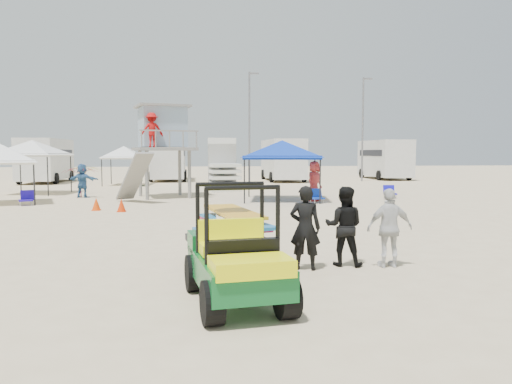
{
  "coord_description": "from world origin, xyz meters",
  "views": [
    {
      "loc": [
        -1.0,
        -9.04,
        2.27
      ],
      "look_at": [
        0.5,
        3.0,
        1.3
      ],
      "focal_mm": 35.0,
      "sensor_mm": 36.0,
      "label": 1
    }
  ],
  "objects": [
    {
      "name": "beach_chair_c",
      "position": [
        8.6,
        14.51,
        0.31
      ],
      "size": [
        0.6,
        0.65,
        0.64
      ],
      "color": "#1310B1",
      "rests_on": "ground"
    },
    {
      "name": "canopy_blue",
      "position": [
        3.12,
        14.14,
        2.68
      ],
      "size": [
        4.02,
        4.02,
        3.23
      ],
      "color": "black",
      "rests_on": "ground"
    },
    {
      "name": "canopy_white_b",
      "position": [
        -9.68,
        19.34,
        2.77
      ],
      "size": [
        3.55,
        3.55,
        3.32
      ],
      "color": "black",
      "rests_on": "ground"
    },
    {
      "name": "rv_mid_left",
      "position": [
        -3.0,
        31.49,
        1.8
      ],
      "size": [
        2.65,
        6.5,
        3.25
      ],
      "color": "silver",
      "rests_on": "ground"
    },
    {
      "name": "man_mid",
      "position": [
        1.97,
        0.54,
        0.8
      ],
      "size": [
        0.94,
        0.84,
        1.59
      ],
      "primitive_type": "imported",
      "rotation": [
        0.0,
        0.0,
        2.77
      ],
      "color": "black",
      "rests_on": "ground"
    },
    {
      "name": "rv_mid_right",
      "position": [
        6.0,
        29.99,
        1.8
      ],
      "size": [
        2.64,
        7.0,
        3.25
      ],
      "color": "silver",
      "rests_on": "ground"
    },
    {
      "name": "umbrella_b",
      "position": [
        -6.87,
        19.09,
        0.78
      ],
      "size": [
        2.42,
        2.43,
        1.57
      ],
      "primitive_type": "imported",
      "rotation": [
        0.0,
        0.0,
        0.68
      ],
      "color": "#CAC711",
      "rests_on": "ground"
    },
    {
      "name": "light_pole_left",
      "position": [
        3.0,
        27.0,
        4.0
      ],
      "size": [
        0.14,
        0.14,
        8.0
      ],
      "primitive_type": "cylinder",
      "color": "slate",
      "rests_on": "ground"
    },
    {
      "name": "light_pole_right",
      "position": [
        12.0,
        28.5,
        4.0
      ],
      "size": [
        0.14,
        0.14,
        8.0
      ],
      "primitive_type": "cylinder",
      "color": "slate",
      "rests_on": "ground"
    },
    {
      "name": "canopy_white_a",
      "position": [
        -9.4,
        13.98,
        2.49
      ],
      "size": [
        3.48,
        3.48,
        3.04
      ],
      "color": "black",
      "rests_on": "ground"
    },
    {
      "name": "beach_chair_b",
      "position": [
        4.44,
        12.67,
        0.31
      ],
      "size": [
        0.64,
        0.69,
        0.64
      ],
      "color": "#1037B5",
      "rests_on": "ground"
    },
    {
      "name": "umbrella_a",
      "position": [
        -6.64,
        16.75,
        0.79
      ],
      "size": [
        1.79,
        1.82,
        1.57
      ],
      "primitive_type": "imported",
      "rotation": [
        0.0,
        0.0,
        -0.04
      ],
      "color": "#C6153E",
      "rests_on": "ground"
    },
    {
      "name": "distant_beachgoers",
      "position": [
        -2.61,
        18.08,
        0.88
      ],
      "size": [
        12.43,
        12.04,
        1.86
      ],
      "color": "#A72F30",
      "rests_on": "ground"
    },
    {
      "name": "cone_far",
      "position": [
        -4.8,
        10.91,
        0.25
      ],
      "size": [
        0.34,
        0.34,
        0.5
      ],
      "primitive_type": "cone",
      "color": "#E54007",
      "rests_on": "ground"
    },
    {
      "name": "utility_cart",
      "position": [
        -0.4,
        -1.74,
        0.83
      ],
      "size": [
        1.47,
        2.48,
        1.78
      ],
      "color": "#0E5924",
      "rests_on": "ground"
    },
    {
      "name": "lifeguard_tower",
      "position": [
        -2.57,
        16.48,
        3.36
      ],
      "size": [
        3.44,
        3.44,
        4.5
      ],
      "color": "gray",
      "rests_on": "ground"
    },
    {
      "name": "cone_near",
      "position": [
        -3.76,
        10.34,
        0.25
      ],
      "size": [
        0.34,
        0.34,
        0.5
      ],
      "primitive_type": "cone",
      "color": "red",
      "rests_on": "ground"
    },
    {
      "name": "man_left",
      "position": [
        1.12,
        0.29,
        0.82
      ],
      "size": [
        0.69,
        0.56,
        1.63
      ],
      "primitive_type": "imported",
      "rotation": [
        0.0,
        0.0,
        2.83
      ],
      "color": "black",
      "rests_on": "ground"
    },
    {
      "name": "rv_far_left",
      "position": [
        -12.0,
        29.99,
        1.8
      ],
      "size": [
        2.64,
        6.8,
        3.25
      ],
      "color": "silver",
      "rests_on": "ground"
    },
    {
      "name": "ground",
      "position": [
        0.0,
        0.0,
        0.0
      ],
      "size": [
        140.0,
        140.0,
        0.0
      ],
      "primitive_type": "plane",
      "color": "beige",
      "rests_on": "ground"
    },
    {
      "name": "man_right",
      "position": [
        2.82,
        0.29,
        0.78
      ],
      "size": [
        0.92,
        0.39,
        1.56
      ],
      "primitive_type": "imported",
      "rotation": [
        0.0,
        0.0,
        3.15
      ],
      "color": "silver",
      "rests_on": "ground"
    },
    {
      "name": "surf_trailer",
      "position": [
        -0.4,
        0.59,
        0.91
      ],
      "size": [
        1.63,
        2.63,
        2.24
      ],
      "color": "black",
      "rests_on": "ground"
    },
    {
      "name": "canopy_white_c",
      "position": [
        -5.76,
        26.07,
        2.53
      ],
      "size": [
        2.8,
        2.8,
        3.08
      ],
      "color": "black",
      "rests_on": "ground"
    },
    {
      "name": "beach_chair_a",
      "position": [
        -8.14,
        13.27,
        0.31
      ],
      "size": [
        0.68,
        0.75,
        0.64
      ],
      "color": "#2310B1",
      "rests_on": "ground"
    },
    {
      "name": "rv_far_right",
      "position": [
        15.0,
        31.49,
        1.8
      ],
      "size": [
        2.64,
        6.6,
        3.25
      ],
      "color": "silver",
      "rests_on": "ground"
    }
  ]
}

